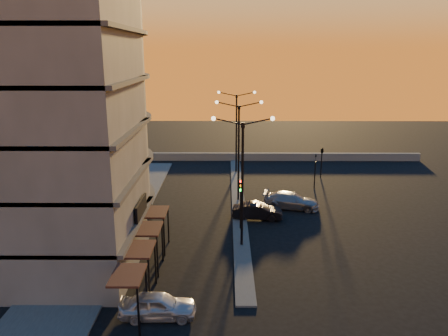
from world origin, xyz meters
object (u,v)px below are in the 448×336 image
Objects in this scene: streetlamp_mid at (239,143)px; car_hatchback at (158,305)px; car_sedan at (257,211)px; car_wagon at (291,201)px; traffic_light_main at (241,196)px.

streetlamp_mid is 2.34× the size of car_hatchback.
car_sedan is (1.50, -4.64, -4.90)m from streetlamp_mid.
car_wagon is at bearing -45.51° from car_sedan.
car_wagon is (4.73, -2.01, -4.87)m from streetlamp_mid.
streetlamp_mid is at bearing 90.00° from traffic_light_main.
car_wagon reaches higher than car_sedan.
car_hatchback is 19.36m from car_wagon.
car_sedan is at bearing 58.92° from traffic_light_main.
traffic_light_main is at bearing 154.26° from car_sedan.
car_hatchback is at bearing -104.08° from streetlamp_mid.
streetlamp_mid is 7.08m from car_wagon.
streetlamp_mid is 2.26× the size of car_sedan.
car_wagon reaches higher than car_hatchback.
traffic_light_main is at bearing -23.24° from car_hatchback.
car_wagon is (3.23, 2.63, 0.03)m from car_sedan.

